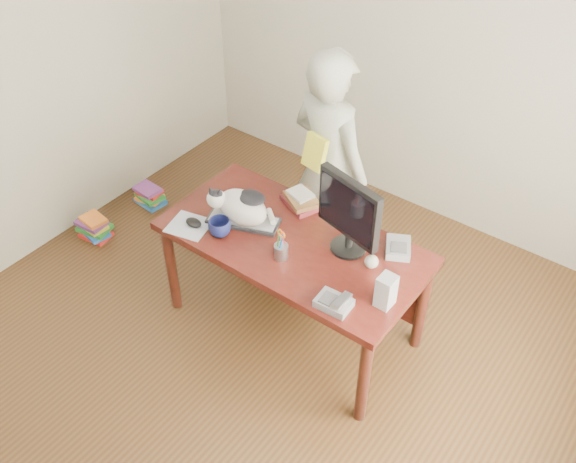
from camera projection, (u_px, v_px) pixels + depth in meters
The scene contains 18 objects.
room at pixel (219, 212), 3.06m from camera, with size 4.50×4.50×4.50m.
desk at pixel (300, 251), 3.96m from camera, with size 1.60×0.80×0.75m.
keyboard at pixel (243, 221), 3.93m from camera, with size 0.47×0.31×0.03m.
cat at pixel (240, 206), 3.86m from camera, with size 0.42×0.32×0.25m.
monitor at pixel (349, 212), 3.57m from camera, with size 0.44×0.26×0.50m.
pen_cup at pixel (281, 250), 3.66m from camera, with size 0.11×0.11×0.21m.
mousepad at pixel (189, 226), 3.91m from camera, with size 0.29×0.27×0.01m.
mouse at pixel (194, 223), 3.90m from camera, with size 0.12×0.09×0.04m.
coffee_mug at pixel (220, 228), 3.82m from camera, with size 0.14×0.14×0.11m, color #0D1035.
phone at pixel (335, 303), 3.39m from camera, with size 0.19×0.16×0.09m.
speaker at pixel (386, 291), 3.36m from camera, with size 0.09×0.10×0.20m.
baseball at pixel (372, 262), 3.61m from camera, with size 0.08×0.08×0.08m.
book_stack at pixel (301, 200), 4.04m from camera, with size 0.29×0.26×0.09m.
calculator at pixel (398, 248), 3.72m from camera, with size 0.21×0.23×0.06m.
person at pixel (329, 167), 4.23m from camera, with size 0.61×0.40×1.68m, color beige.
held_book at pixel (315, 152), 3.99m from camera, with size 0.17×0.12×0.22m.
book_pile_a at pixel (94, 228), 4.92m from camera, with size 0.27×0.22×0.18m.
book_pile_b at pixel (150, 196), 5.25m from camera, with size 0.26×0.20×0.15m.
Camera 1 is at (1.69, -1.70, 3.28)m, focal length 40.00 mm.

